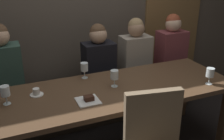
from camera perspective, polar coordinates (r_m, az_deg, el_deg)
The scene contains 12 objects.
dining_table at distance 2.59m, azimuth 1.85°, elevation -5.34°, with size 2.20×0.84×0.74m.
banquette_bench at distance 3.36m, azimuth -3.25°, elevation -6.70°, with size 2.50×0.44×0.45m.
diner_redhead at distance 2.98m, azimuth -22.06°, elevation 0.85°, with size 0.36×0.24×0.83m.
diner_bearded at distance 3.11m, azimuth -2.88°, elevation 2.59°, with size 0.36×0.24×0.76m.
diner_far_end at distance 3.29m, azimuth 5.00°, elevation 3.91°, with size 0.36×0.24×0.78m.
diner_near_end at distance 3.56m, azimuth 12.53°, elevation 4.94°, with size 0.36×0.24×0.80m.
wine_glass_near_left at distance 2.72m, azimuth 20.20°, elevation -0.58°, with size 0.08×0.08×0.16m.
wine_glass_center_front at distance 2.36m, azimuth -21.83°, elevation -4.27°, with size 0.08×0.08×0.16m.
wine_glass_center_back at distance 2.71m, azimuth -5.92°, elevation 0.50°, with size 0.08×0.08×0.16m.
wine_glass_far_right at distance 2.51m, azimuth 0.52°, elevation -1.18°, with size 0.08×0.08×0.16m.
espresso_cup at distance 2.47m, azimuth -15.82°, elevation -4.62°, with size 0.12×0.12×0.06m.
dessert_plate at distance 2.29m, azimuth -5.08°, elevation -6.34°, with size 0.19×0.19×0.05m.
Camera 1 is at (-0.97, -2.08, 1.84)m, focal length 42.90 mm.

